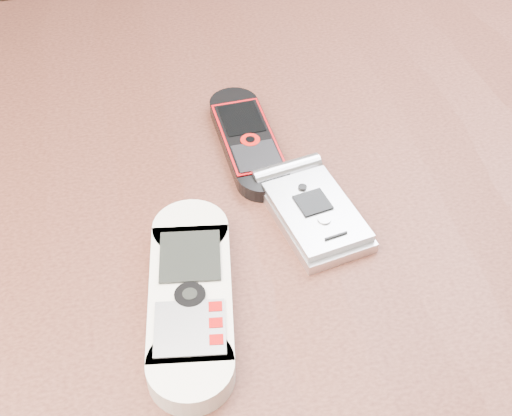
{
  "coord_description": "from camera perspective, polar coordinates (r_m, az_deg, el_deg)",
  "views": [
    {
      "loc": [
        -0.07,
        -0.4,
        1.17
      ],
      "look_at": [
        0.01,
        0.0,
        0.76
      ],
      "focal_mm": 50.0,
      "sensor_mm": 36.0,
      "label": 1
    }
  ],
  "objects": [
    {
      "name": "motorola_razr",
      "position": [
        0.58,
        4.68,
        -0.29
      ],
      "size": [
        0.08,
        0.13,
        0.02
      ],
      "primitive_type": "cube",
      "rotation": [
        0.0,
        0.0,
        0.21
      ],
      "color": "silver",
      "rests_on": "table"
    },
    {
      "name": "nokia_black_red",
      "position": [
        0.64,
        -0.67,
        5.45
      ],
      "size": [
        0.06,
        0.15,
        0.01
      ],
      "primitive_type": "cube",
      "rotation": [
        0.0,
        0.0,
        0.07
      ],
      "color": "black",
      "rests_on": "table"
    },
    {
      "name": "table",
      "position": [
        0.66,
        -0.43,
        -7.12
      ],
      "size": [
        1.2,
        0.8,
        0.75
      ],
      "color": "black",
      "rests_on": "ground"
    },
    {
      "name": "nokia_white",
      "position": [
        0.52,
        -5.24,
        -6.98
      ],
      "size": [
        0.08,
        0.19,
        0.02
      ],
      "primitive_type": "cube",
      "rotation": [
        0.0,
        0.0,
        -0.13
      ],
      "color": "silver",
      "rests_on": "table"
    }
  ]
}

